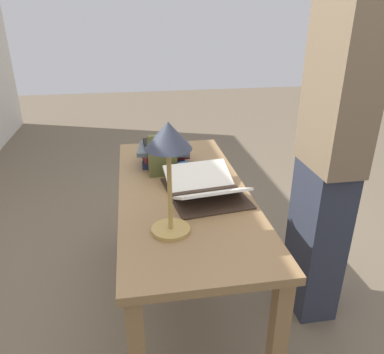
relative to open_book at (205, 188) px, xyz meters
name	(u,v)px	position (x,y,z in m)	size (l,w,h in m)	color
ground_plane	(184,304)	(0.06, 0.10, -0.76)	(12.00, 12.00, 0.00)	#70604C
reading_desk	(183,208)	(0.06, 0.10, -0.13)	(1.44, 0.62, 0.73)	#937047
open_book	(205,188)	(0.00, 0.00, 0.00)	(0.47, 0.40, 0.09)	#38281E
book_stack_tall	(164,153)	(0.40, 0.16, 0.04)	(0.25, 0.31, 0.13)	#1E284C
book_standing_upright	(163,156)	(0.24, 0.18, 0.09)	(0.05, 0.15, 0.23)	brown
reading_lamp	(169,148)	(-0.31, 0.20, 0.33)	(0.17, 0.17, 0.45)	tan
coffee_mug	(185,171)	(0.19, 0.07, 0.01)	(0.10, 0.07, 0.08)	#335184
person_reader	(328,160)	(-0.04, -0.60, 0.12)	(0.36, 0.22, 1.78)	#2D3342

